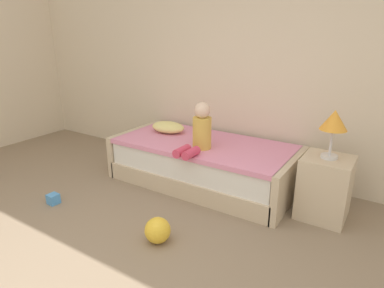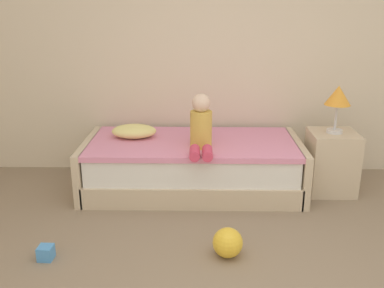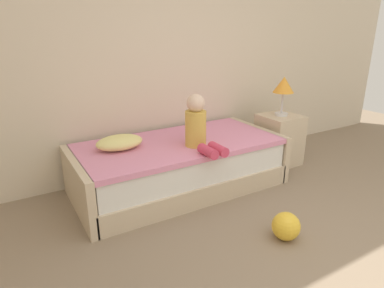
{
  "view_description": "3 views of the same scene",
  "coord_description": "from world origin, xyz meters",
  "px_view_note": "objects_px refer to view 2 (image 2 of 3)",
  "views": [
    {
      "loc": [
        1.55,
        -1.1,
        1.71
      ],
      "look_at": [
        -0.28,
        1.75,
        0.55
      ],
      "focal_mm": 31.17,
      "sensor_mm": 36.0,
      "label": 1
    },
    {
      "loc": [
        -0.21,
        -2.04,
        1.8
      ],
      "look_at": [
        -0.28,
        1.75,
        0.55
      ],
      "focal_mm": 40.99,
      "sensor_mm": 36.0,
      "label": 2
    },
    {
      "loc": [
        -1.78,
        -0.79,
        1.58
      ],
      "look_at": [
        -0.28,
        1.75,
        0.55
      ],
      "focal_mm": 31.35,
      "sensor_mm": 36.0,
      "label": 3
    }
  ],
  "objects_px": {
    "toy_ball": "(227,243)",
    "child_figure": "(201,127)",
    "nightstand": "(331,162)",
    "toy_block": "(46,253)",
    "bed": "(192,165)",
    "pillow": "(134,131)",
    "table_lamp": "(338,98)"
  },
  "relations": [
    {
      "from": "toy_ball",
      "to": "child_figure",
      "type": "bearing_deg",
      "value": 101.08
    },
    {
      "from": "nightstand",
      "to": "toy_block",
      "type": "bearing_deg",
      "value": -152.36
    },
    {
      "from": "bed",
      "to": "pillow",
      "type": "relative_size",
      "value": 4.8
    },
    {
      "from": "child_figure",
      "to": "toy_block",
      "type": "bearing_deg",
      "value": -136.86
    },
    {
      "from": "pillow",
      "to": "child_figure",
      "type": "bearing_deg",
      "value": -26.4
    },
    {
      "from": "nightstand",
      "to": "toy_block",
      "type": "height_order",
      "value": "nightstand"
    },
    {
      "from": "bed",
      "to": "nightstand",
      "type": "relative_size",
      "value": 3.52
    },
    {
      "from": "table_lamp",
      "to": "child_figure",
      "type": "bearing_deg",
      "value": -171.13
    },
    {
      "from": "child_figure",
      "to": "toy_block",
      "type": "distance_m",
      "value": 1.68
    },
    {
      "from": "bed",
      "to": "pillow",
      "type": "xyz_separation_m",
      "value": [
        -0.58,
        0.1,
        0.32
      ]
    },
    {
      "from": "bed",
      "to": "toy_ball",
      "type": "height_order",
      "value": "bed"
    },
    {
      "from": "child_figure",
      "to": "pillow",
      "type": "distance_m",
      "value": 0.75
    },
    {
      "from": "nightstand",
      "to": "child_figure",
      "type": "xyz_separation_m",
      "value": [
        -1.27,
        -0.2,
        0.4
      ]
    },
    {
      "from": "pillow",
      "to": "toy_block",
      "type": "relative_size",
      "value": 4.21
    },
    {
      "from": "toy_ball",
      "to": "toy_block",
      "type": "xyz_separation_m",
      "value": [
        -1.32,
        -0.06,
        -0.06
      ]
    },
    {
      "from": "nightstand",
      "to": "pillow",
      "type": "height_order",
      "value": "pillow"
    },
    {
      "from": "pillow",
      "to": "bed",
      "type": "bearing_deg",
      "value": -9.78
    },
    {
      "from": "child_figure",
      "to": "toy_ball",
      "type": "distance_m",
      "value": 1.17
    },
    {
      "from": "child_figure",
      "to": "toy_block",
      "type": "height_order",
      "value": "child_figure"
    },
    {
      "from": "table_lamp",
      "to": "toy_ball",
      "type": "height_order",
      "value": "table_lamp"
    },
    {
      "from": "nightstand",
      "to": "toy_ball",
      "type": "distance_m",
      "value": 1.61
    },
    {
      "from": "bed",
      "to": "nightstand",
      "type": "bearing_deg",
      "value": -1.29
    },
    {
      "from": "bed",
      "to": "toy_block",
      "type": "bearing_deg",
      "value": -129.14
    },
    {
      "from": "child_figure",
      "to": "bed",
      "type": "bearing_deg",
      "value": 109.7
    },
    {
      "from": "bed",
      "to": "table_lamp",
      "type": "bearing_deg",
      "value": -1.29
    },
    {
      "from": "table_lamp",
      "to": "pillow",
      "type": "height_order",
      "value": "table_lamp"
    },
    {
      "from": "toy_ball",
      "to": "toy_block",
      "type": "relative_size",
      "value": 2.13
    },
    {
      "from": "table_lamp",
      "to": "child_figure",
      "type": "relative_size",
      "value": 0.88
    },
    {
      "from": "nightstand",
      "to": "toy_ball",
      "type": "bearing_deg",
      "value": -132.04
    },
    {
      "from": "table_lamp",
      "to": "toy_block",
      "type": "relative_size",
      "value": 4.3
    },
    {
      "from": "nightstand",
      "to": "toy_block",
      "type": "distance_m",
      "value": 2.72
    },
    {
      "from": "bed",
      "to": "child_figure",
      "type": "distance_m",
      "value": 0.52
    }
  ]
}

